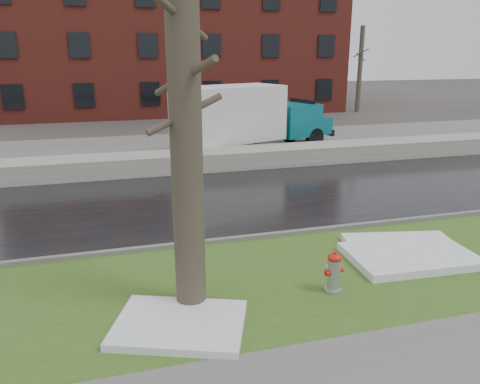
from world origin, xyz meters
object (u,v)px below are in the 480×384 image
object	(u,v)px
fire_hydrant	(334,271)
box_truck	(247,118)
tree	(185,118)
worker	(180,126)

from	to	relation	value
fire_hydrant	box_truck	distance (m)	13.58
fire_hydrant	box_truck	size ratio (longest dim) A/B	0.09
tree	worker	size ratio (longest dim) A/B	3.66
fire_hydrant	tree	world-z (taller)	tree
fire_hydrant	worker	world-z (taller)	worker
fire_hydrant	box_truck	xyz separation A→B (m)	(2.19, 13.35, 1.17)
tree	worker	bearing A→B (deg)	82.06
box_truck	fire_hydrant	bearing A→B (deg)	-118.26
tree	box_truck	world-z (taller)	tree
box_truck	tree	bearing A→B (deg)	-129.82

